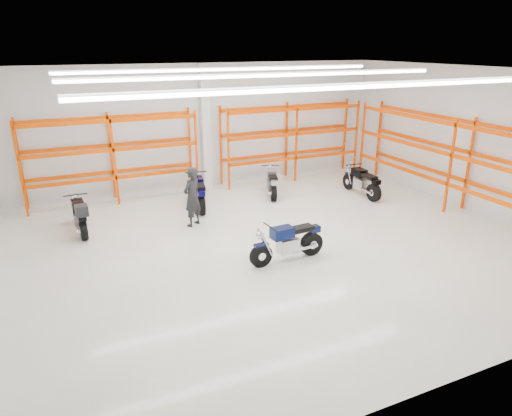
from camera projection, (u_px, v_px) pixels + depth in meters
name	position (u px, v px, depth m)	size (l,w,h in m)	color
ground	(276.00, 244.00, 12.42)	(14.00, 14.00, 0.00)	beige
room_shell	(277.00, 123.00, 11.33)	(14.02, 12.02, 4.51)	silver
motorcycle_main	(290.00, 242.00, 11.34)	(2.07, 0.69, 1.01)	black
motorcycle_back_a	(80.00, 216.00, 12.94)	(0.66, 2.08, 1.07)	black
motorcycle_back_b	(199.00, 193.00, 14.99)	(0.82, 2.18, 1.07)	black
motorcycle_back_c	(272.00, 183.00, 16.23)	(0.92, 1.92, 0.98)	black
motorcycle_back_d	(363.00, 183.00, 16.17)	(0.70, 2.10, 1.03)	black
standing_man	(192.00, 197.00, 13.39)	(0.65, 0.42, 1.78)	black
structural_column	(205.00, 127.00, 16.65)	(0.32, 0.32, 4.50)	white
pallet_racking_back_left	(112.00, 150.00, 15.20)	(5.67, 0.87, 3.00)	#F34000
pallet_racking_back_right	(291.00, 134.00, 17.83)	(5.67, 0.87, 3.00)	#F34000
pallet_racking_side	(461.00, 156.00, 14.31)	(0.87, 9.07, 3.00)	#F34000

